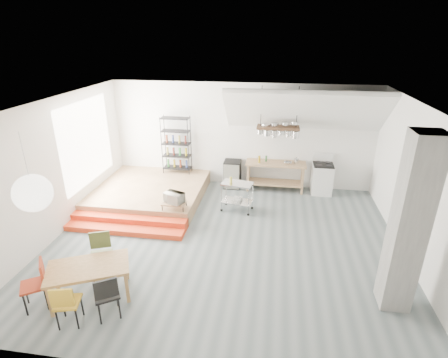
% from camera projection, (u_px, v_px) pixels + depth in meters
% --- Properties ---
extents(floor, '(8.00, 8.00, 0.00)m').
position_uv_depth(floor, '(224.00, 242.00, 8.19)').
color(floor, '#576265').
rests_on(floor, ground).
extents(wall_back, '(8.00, 0.04, 3.20)m').
position_uv_depth(wall_back, '(241.00, 136.00, 10.76)').
color(wall_back, silver).
rests_on(wall_back, ground).
extents(wall_left, '(0.04, 7.00, 3.20)m').
position_uv_depth(wall_left, '(55.00, 169.00, 8.13)').
color(wall_left, silver).
rests_on(wall_left, ground).
extents(wall_right, '(0.04, 7.00, 3.20)m').
position_uv_depth(wall_right, '(421.00, 191.00, 7.01)').
color(wall_right, silver).
rests_on(wall_right, ground).
extents(ceiling, '(8.00, 7.00, 0.02)m').
position_uv_depth(ceiling, '(224.00, 105.00, 6.95)').
color(ceiling, white).
rests_on(ceiling, wall_back).
extents(slope_ceiling, '(4.40, 1.44, 1.32)m').
position_uv_depth(slope_ceiling, '(305.00, 111.00, 9.59)').
color(slope_ceiling, white).
rests_on(slope_ceiling, wall_back).
extents(window_pane, '(0.02, 2.50, 2.20)m').
position_uv_depth(window_pane, '(87.00, 142.00, 9.41)').
color(window_pane, white).
rests_on(window_pane, wall_left).
extents(platform, '(3.00, 3.00, 0.40)m').
position_uv_depth(platform, '(151.00, 192.00, 10.28)').
color(platform, olive).
rests_on(platform, ground).
extents(step_lower, '(3.00, 0.35, 0.13)m').
position_uv_depth(step_lower, '(124.00, 230.00, 8.56)').
color(step_lower, red).
rests_on(step_lower, ground).
extents(step_upper, '(3.00, 0.35, 0.27)m').
position_uv_depth(step_upper, '(129.00, 221.00, 8.85)').
color(step_upper, red).
rests_on(step_upper, ground).
extents(concrete_column, '(0.50, 0.50, 3.20)m').
position_uv_depth(concrete_column, '(409.00, 226.00, 5.74)').
color(concrete_column, slate).
rests_on(concrete_column, ground).
extents(kitchen_counter, '(1.80, 0.60, 0.91)m').
position_uv_depth(kitchen_counter, '(275.00, 171.00, 10.66)').
color(kitchen_counter, olive).
rests_on(kitchen_counter, ground).
extents(stove, '(0.60, 0.60, 1.18)m').
position_uv_depth(stove, '(322.00, 178.00, 10.53)').
color(stove, white).
rests_on(stove, ground).
extents(pot_rack, '(1.20, 0.50, 1.43)m').
position_uv_depth(pot_rack, '(279.00, 130.00, 9.93)').
color(pot_rack, '#3F2B19').
rests_on(pot_rack, ceiling).
extents(wire_shelving, '(0.88, 0.38, 1.80)m').
position_uv_depth(wire_shelving, '(176.00, 144.00, 10.87)').
color(wire_shelving, black).
rests_on(wire_shelving, platform).
extents(microwave_shelf, '(0.60, 0.40, 0.16)m').
position_uv_depth(microwave_shelf, '(174.00, 203.00, 8.85)').
color(microwave_shelf, olive).
rests_on(microwave_shelf, platform).
extents(paper_lantern, '(0.60, 0.60, 0.60)m').
position_uv_depth(paper_lantern, '(33.00, 193.00, 5.50)').
color(paper_lantern, white).
rests_on(paper_lantern, ceiling).
extents(dining_table, '(1.62, 1.31, 0.67)m').
position_uv_depth(dining_table, '(88.00, 270.00, 6.28)').
color(dining_table, brown).
rests_on(dining_table, ground).
extents(chair_mustard, '(0.47, 0.47, 0.84)m').
position_uv_depth(chair_mustard, '(66.00, 302.00, 5.66)').
color(chair_mustard, '#B78B1F').
rests_on(chair_mustard, ground).
extents(chair_black, '(0.55, 0.55, 0.87)m').
position_uv_depth(chair_black, '(107.00, 293.00, 5.82)').
color(chair_black, black).
rests_on(chair_black, ground).
extents(chair_olive, '(0.54, 0.54, 0.91)m').
position_uv_depth(chair_olive, '(101.00, 251.00, 6.92)').
color(chair_olive, '#525B2B').
rests_on(chair_olive, ground).
extents(chair_red, '(0.57, 0.57, 0.90)m').
position_uv_depth(chair_red, '(37.00, 281.00, 6.09)').
color(chair_red, '#9E2D16').
rests_on(chair_red, ground).
extents(rolling_cart, '(0.90, 0.61, 0.82)m').
position_uv_depth(rolling_cart, '(237.00, 193.00, 9.45)').
color(rolling_cart, silver).
rests_on(rolling_cart, ground).
extents(mini_fridge, '(0.51, 0.51, 0.87)m').
position_uv_depth(mini_fridge, '(232.00, 174.00, 10.97)').
color(mini_fridge, black).
rests_on(mini_fridge, ground).
extents(microwave, '(0.57, 0.48, 0.27)m').
position_uv_depth(microwave, '(174.00, 198.00, 8.80)').
color(microwave, beige).
rests_on(microwave, microwave_shelf).
extents(bowl, '(0.27, 0.27, 0.06)m').
position_uv_depth(bowl, '(288.00, 163.00, 10.45)').
color(bowl, silver).
rests_on(bowl, kitchen_counter).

